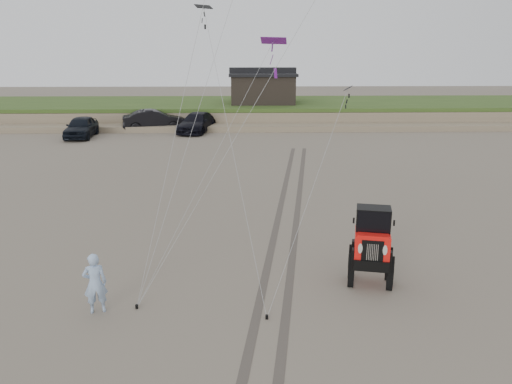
% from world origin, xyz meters
% --- Properties ---
extents(ground, '(160.00, 160.00, 0.00)m').
position_xyz_m(ground, '(0.00, 0.00, 0.00)').
color(ground, '#6B6054').
rests_on(ground, ground).
extents(dune_ridge, '(160.00, 14.25, 1.73)m').
position_xyz_m(dune_ridge, '(0.00, 37.50, 0.82)').
color(dune_ridge, '#7A6B54').
rests_on(dune_ridge, ground).
extents(cabin, '(6.40, 5.40, 3.35)m').
position_xyz_m(cabin, '(2.00, 37.00, 3.24)').
color(cabin, black).
rests_on(cabin, dune_ridge).
extents(truck_a, '(2.21, 4.99, 1.67)m').
position_xyz_m(truck_a, '(-12.89, 27.89, 0.84)').
color(truck_a, black).
rests_on(truck_a, ground).
extents(truck_b, '(5.69, 3.02, 1.78)m').
position_xyz_m(truck_b, '(-7.58, 31.20, 0.89)').
color(truck_b, black).
rests_on(truck_b, ground).
extents(truck_c, '(3.42, 5.87, 1.60)m').
position_xyz_m(truck_c, '(-3.86, 30.26, 0.80)').
color(truck_c, black).
rests_on(truck_c, ground).
extents(jeep, '(3.31, 5.58, 1.94)m').
position_xyz_m(jeep, '(3.99, 1.68, 0.97)').
color(jeep, '#FF1812').
rests_on(jeep, ground).
extents(man, '(0.72, 0.58, 1.74)m').
position_xyz_m(man, '(-3.94, 0.19, 0.87)').
color(man, '#8DB4DA').
rests_on(man, ground).
extents(stake_main, '(0.08, 0.08, 0.12)m').
position_xyz_m(stake_main, '(-2.89, 0.34, 0.06)').
color(stake_main, black).
rests_on(stake_main, ground).
extents(stake_aux, '(0.08, 0.08, 0.12)m').
position_xyz_m(stake_aux, '(0.73, -0.31, 0.06)').
color(stake_aux, black).
rests_on(stake_aux, ground).
extents(tire_tracks, '(5.22, 29.74, 0.01)m').
position_xyz_m(tire_tracks, '(2.00, 8.00, 0.00)').
color(tire_tracks, '#4C443D').
rests_on(tire_tracks, ground).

